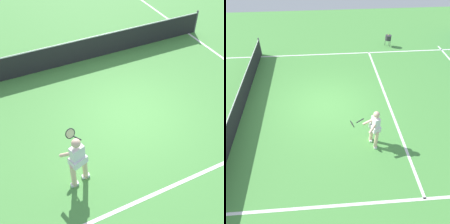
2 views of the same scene
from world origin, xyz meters
TOP-DOWN VIEW (x-y plane):
  - ground_plane at (0.00, 0.00)m, footprint 25.38×25.38m
  - service_line_marking at (0.00, -2.78)m, footprint 9.59×0.10m
  - sideline_left_marking at (-4.79, 0.00)m, footprint 0.10×17.52m
  - sideline_right_marking at (4.79, 0.00)m, footprint 0.10×17.52m
  - court_net at (0.00, 3.59)m, footprint 10.27×0.08m
  - tennis_player at (-2.44, -1.60)m, footprint 0.66×1.08m
  - ball_hopper at (5.57, -4.08)m, footprint 0.36×0.36m

SIDE VIEW (x-z plane):
  - ground_plane at x=0.00m, z-range 0.00..0.00m
  - service_line_marking at x=0.00m, z-range 0.00..0.01m
  - sideline_left_marking at x=-4.79m, z-range 0.00..0.01m
  - sideline_right_marking at x=4.79m, z-range 0.00..0.01m
  - court_net at x=0.00m, z-range -0.03..0.98m
  - ball_hopper at x=5.57m, z-range 0.17..0.92m
  - tennis_player at x=-2.44m, z-range 0.07..1.62m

